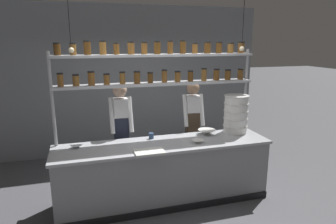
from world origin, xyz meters
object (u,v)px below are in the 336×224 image
prep_bowl_near_left (76,146)px  prep_bowl_center_front (198,141)px  spice_shelf_unit (158,71)px  chef_left (121,129)px  chef_center (192,123)px  container_stack (236,114)px  cutting_board (149,152)px  prep_bowl_center_back (207,132)px  serving_cup_front (151,136)px

prep_bowl_near_left → prep_bowl_center_front: 1.73m
spice_shelf_unit → prep_bowl_near_left: 1.59m
chef_left → chef_center: bearing=5.8°
container_stack → cutting_board: (-1.55, -0.49, -0.30)m
container_stack → prep_bowl_center_front: size_ratio=3.54×
cutting_board → prep_bowl_center_back: bearing=26.1°
chef_left → prep_bowl_near_left: bearing=-146.3°
prep_bowl_near_left → prep_bowl_center_back: (2.00, 0.06, 0.02)m
prep_bowl_near_left → prep_bowl_center_back: bearing=1.6°
cutting_board → serving_cup_front: (0.16, 0.57, 0.03)m
chef_left → prep_bowl_near_left: (-0.69, -0.45, -0.07)m
chef_left → prep_bowl_center_back: 1.36m
chef_left → serving_cup_front: chef_left is taller
chef_left → chef_center: chef_left is taller
spice_shelf_unit → container_stack: size_ratio=4.96×
serving_cup_front → prep_bowl_center_front: bearing=-32.6°
spice_shelf_unit → chef_center: 1.25m
prep_bowl_near_left → prep_bowl_center_back: 2.00m
spice_shelf_unit → prep_bowl_near_left: bearing=-171.9°
chef_center → container_stack: bearing=-38.5°
chef_center → prep_bowl_center_back: size_ratio=6.02×
spice_shelf_unit → cutting_board: 1.23m
prep_bowl_near_left → prep_bowl_center_front: size_ratio=0.93×
chef_left → prep_bowl_center_front: (1.02, -0.73, -0.07)m
chef_center → container_stack: (0.54, -0.53, 0.24)m
chef_center → cutting_board: bearing=-128.7°
spice_shelf_unit → cutting_board: (-0.29, -0.64, -1.01)m
spice_shelf_unit → prep_bowl_center_back: size_ratio=10.77×
chef_center → prep_bowl_near_left: 2.02m
spice_shelf_unit → chef_center: bearing=28.1°
chef_left → cutting_board: chef_left is taller
spice_shelf_unit → prep_bowl_center_back: (0.77, -0.12, -0.98)m
spice_shelf_unit → prep_bowl_center_back: 1.25m
serving_cup_front → prep_bowl_near_left: bearing=-174.6°
cutting_board → prep_bowl_center_front: size_ratio=2.31×
chef_center → prep_bowl_near_left: chef_center is taller
chef_center → prep_bowl_center_back: chef_center is taller
cutting_board → prep_bowl_center_front: prep_bowl_center_front is taller
prep_bowl_center_front → prep_bowl_center_back: bearing=49.8°
cutting_board → container_stack: bearing=17.6°
spice_shelf_unit → prep_bowl_center_front: 1.20m
cutting_board → serving_cup_front: bearing=73.9°
prep_bowl_near_left → chef_left: bearing=32.9°
chef_center → prep_bowl_near_left: size_ratio=10.57×
spice_shelf_unit → prep_bowl_center_front: size_ratio=17.59×
prep_bowl_center_back → cutting_board: bearing=-153.9°
container_stack → spice_shelf_unit: bearing=173.3°
chef_center → prep_bowl_center_front: bearing=-99.7°
cutting_board → prep_bowl_near_left: 1.04m
cutting_board → prep_bowl_center_front: (0.77, 0.18, 0.01)m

